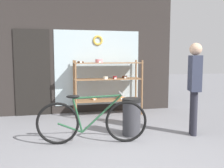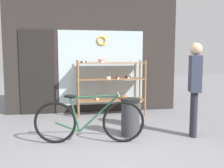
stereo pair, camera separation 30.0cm
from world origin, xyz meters
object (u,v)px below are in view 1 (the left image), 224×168
(bicycle, at_px, (92,121))
(trash_bin, at_px, (132,115))
(display_case, at_px, (108,81))
(pedestrian, at_px, (195,81))

(bicycle, bearing_deg, trash_bin, 26.53)
(display_case, xyz_separation_m, trash_bin, (0.07, -1.72, -0.46))
(display_case, distance_m, trash_bin, 1.78)
(bicycle, xyz_separation_m, pedestrian, (1.89, 0.01, 0.62))
(display_case, relative_size, trash_bin, 2.45)
(display_case, bearing_deg, pedestrian, -59.04)
(display_case, height_order, pedestrian, pedestrian)
(bicycle, distance_m, pedestrian, 1.99)
(display_case, height_order, trash_bin, display_case)
(display_case, distance_m, pedestrian, 2.30)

